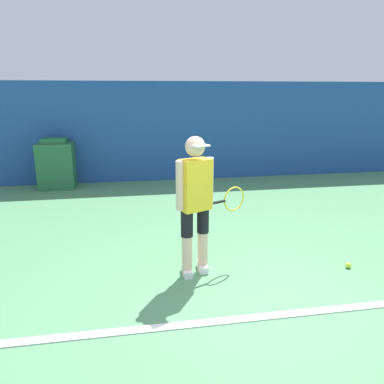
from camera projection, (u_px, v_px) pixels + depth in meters
ground_plane at (253, 303)px, 3.77m from camera, size 24.00×24.00×0.00m
back_wall at (178, 132)px, 8.78m from camera, size 24.00×0.10×2.29m
court_baseline at (262, 317)px, 3.53m from camera, size 21.60×0.10×0.01m
tennis_player at (196, 200)px, 4.19m from camera, size 0.89×0.48×1.60m
tennis_ball at (348, 265)px, 4.51m from camera, size 0.07×0.07×0.07m
covered_chair at (56, 165)px, 8.13m from camera, size 0.75×0.57×1.09m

